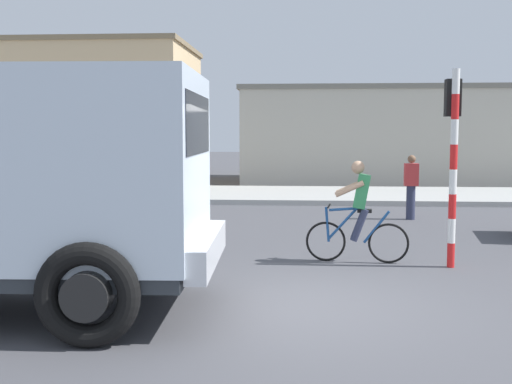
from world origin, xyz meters
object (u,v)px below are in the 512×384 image
(cyclist, at_px, (358,212))
(pedestrian_near_kerb, at_px, (411,186))
(traffic_light_pole, at_px, (453,140))
(car_red_near, at_px, (43,184))

(cyclist, relative_size, pedestrian_near_kerb, 1.06)
(traffic_light_pole, relative_size, car_red_near, 0.77)
(cyclist, xyz_separation_m, pedestrian_near_kerb, (1.80, 5.40, -0.02))
(pedestrian_near_kerb, bearing_deg, cyclist, -108.42)
(cyclist, bearing_deg, pedestrian_near_kerb, 71.58)
(traffic_light_pole, bearing_deg, cyclist, 171.64)
(cyclist, relative_size, traffic_light_pole, 0.54)
(traffic_light_pole, distance_m, pedestrian_near_kerb, 5.76)
(traffic_light_pole, height_order, pedestrian_near_kerb, traffic_light_pole)
(pedestrian_near_kerb, bearing_deg, car_red_near, 178.18)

